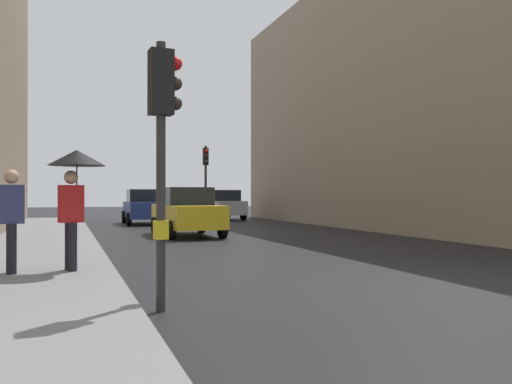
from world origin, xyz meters
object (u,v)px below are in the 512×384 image
object	(u,v)px
traffic_light_far_median	(206,170)
car_silver_hatchback	(222,205)
car_yellow_taxi	(187,212)
pedestrian_with_umbrella	(75,176)
traffic_light_near_left	(163,126)
pedestrian_with_grey_backpack	(9,215)
car_blue_van	(145,207)

from	to	relation	value
traffic_light_far_median	car_silver_hatchback	xyz separation A→B (m)	(2.27, 5.20, -1.81)
car_yellow_taxi	pedestrian_with_umbrella	world-z (taller)	pedestrian_with_umbrella
car_silver_hatchback	car_yellow_taxi	bearing A→B (deg)	-111.46
traffic_light_near_left	traffic_light_far_median	size ratio (longest dim) A/B	0.89
traffic_light_far_median	car_yellow_taxi	xyz separation A→B (m)	(-2.35, -6.56, -1.81)
pedestrian_with_grey_backpack	car_silver_hatchback	bearing A→B (deg)	65.29
traffic_light_near_left	car_silver_hatchback	world-z (taller)	traffic_light_near_left
car_yellow_taxi	pedestrian_with_grey_backpack	world-z (taller)	pedestrian_with_grey_backpack
traffic_light_near_left	pedestrian_with_grey_backpack	xyz separation A→B (m)	(-2.10, 3.07, -1.23)
car_yellow_taxi	car_silver_hatchback	world-z (taller)	same
car_yellow_taxi	car_blue_van	bearing A→B (deg)	92.64
traffic_light_near_left	pedestrian_with_umbrella	distance (m)	3.36
car_blue_van	traffic_light_far_median	bearing A→B (deg)	-33.75
traffic_light_near_left	car_blue_van	bearing A→B (deg)	82.89
pedestrian_with_umbrella	traffic_light_near_left	bearing A→B (deg)	-71.93
traffic_light_far_median	car_silver_hatchback	size ratio (longest dim) A/B	0.91
traffic_light_near_left	traffic_light_far_median	xyz separation A→B (m)	(5.33, 18.95, 0.29)
traffic_light_near_left	car_silver_hatchback	size ratio (longest dim) A/B	0.81
traffic_light_near_left	pedestrian_with_grey_backpack	distance (m)	3.92
car_blue_van	car_yellow_taxi	size ratio (longest dim) A/B	0.99
car_silver_hatchback	traffic_light_near_left	bearing A→B (deg)	-107.47
car_silver_hatchback	traffic_light_far_median	bearing A→B (deg)	-113.63
car_yellow_taxi	traffic_light_far_median	bearing A→B (deg)	70.30
car_yellow_taxi	car_silver_hatchback	distance (m)	12.63
car_yellow_taxi	traffic_light_near_left	bearing A→B (deg)	-103.51
pedestrian_with_umbrella	pedestrian_with_grey_backpack	distance (m)	1.27
traffic_light_near_left	pedestrian_with_grey_backpack	world-z (taller)	traffic_light_near_left
car_blue_van	pedestrian_with_grey_backpack	bearing A→B (deg)	-104.83
car_silver_hatchback	pedestrian_with_umbrella	world-z (taller)	pedestrian_with_umbrella
car_blue_van	pedestrian_with_umbrella	xyz separation A→B (m)	(-3.62, -17.63, 0.96)
pedestrian_with_grey_backpack	car_yellow_taxi	bearing A→B (deg)	61.43
traffic_light_far_median	pedestrian_with_umbrella	size ratio (longest dim) A/B	1.82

